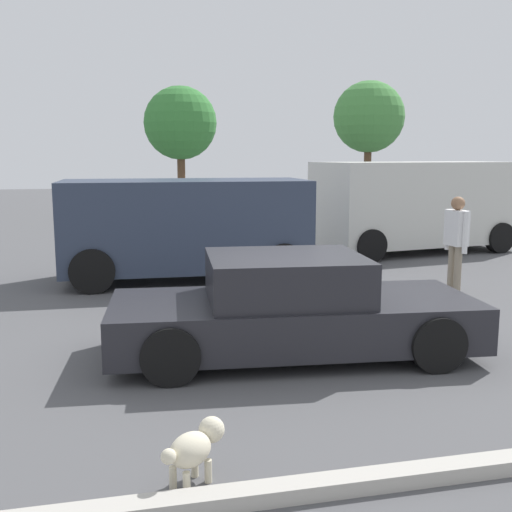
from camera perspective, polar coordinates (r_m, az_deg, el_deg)
ground_plane at (r=7.89m, az=4.45°, el=-8.42°), size 80.00×80.00×0.00m
sedan_foreground at (r=7.43m, az=3.30°, el=-4.98°), size 4.49×2.14×1.23m
dog at (r=4.73m, az=-5.69°, el=-17.22°), size 0.51×0.46×0.45m
van_white at (r=15.93m, az=14.53°, el=4.75°), size 5.19×2.87×2.25m
suv_dark at (r=11.96m, az=-6.59°, el=2.85°), size 4.72×2.23×1.94m
pedestrian at (r=11.13m, az=18.14°, el=1.74°), size 0.28×0.57×1.71m
parking_curb at (r=5.04m, az=16.48°, el=-18.72°), size 7.62×0.20×0.12m
tree_back_left at (r=25.13m, az=-7.05°, el=12.14°), size 2.90×2.90×5.14m
tree_back_center at (r=34.16m, az=10.46°, el=12.58°), size 3.80×3.80×6.36m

